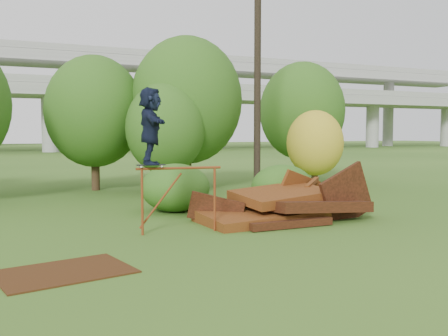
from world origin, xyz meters
name	(u,v)px	position (x,y,z in m)	size (l,w,h in m)	color
ground	(290,241)	(0.00, 0.00, 0.00)	(240.00, 240.00, 0.00)	#2D5116
scrap_pile	(285,207)	(1.32, 2.45, 0.40)	(5.58, 2.64, 2.05)	#4B240D
grind_rail	(179,187)	(-2.05, 1.95, 1.17)	(2.14, 0.33, 1.67)	maroon
skateboard	(151,165)	(-2.75, 2.04, 1.73)	(0.72, 0.28, 0.07)	black
skater	(150,126)	(-2.75, 2.04, 2.68)	(1.75, 0.56, 1.89)	black
flat_plate	(64,272)	(-5.12, -0.60, 0.01)	(2.27, 1.62, 0.03)	#3B1F0C
tree_1	(94,112)	(-2.32, 12.41, 3.45)	(4.23, 4.23, 5.89)	black
tree_2	(166,128)	(0.03, 9.64, 2.70)	(3.24, 3.24, 4.57)	black
tree_3	(187,101)	(1.42, 10.93, 3.94)	(4.85, 4.85, 6.74)	black
tree_4	(315,143)	(6.84, 9.00, 2.06)	(2.57, 2.57, 3.54)	black
tree_5	(302,111)	(8.21, 12.18, 3.64)	(4.40, 4.40, 6.18)	black
shrub_left	(175,188)	(-1.05, 5.24, 0.77)	(2.23, 2.06, 1.54)	#275717
shrub_right	(282,187)	(2.36, 4.34, 0.74)	(2.09, 1.91, 1.48)	#275717
utility_pole	(257,82)	(3.57, 8.39, 4.58)	(1.40, 0.28, 9.01)	black
freeway_overpass	(47,76)	(0.00, 62.92, 10.32)	(160.00, 15.00, 13.70)	gray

